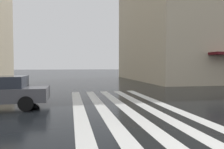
% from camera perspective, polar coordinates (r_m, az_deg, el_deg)
% --- Properties ---
extents(ground_plane, '(220.00, 220.00, 0.00)m').
position_cam_1_polar(ground_plane, '(5.25, 18.95, -18.43)').
color(ground_plane, black).
extents(zebra_crossing, '(13.00, 4.50, 0.01)m').
position_cam_1_polar(zebra_crossing, '(8.75, 4.38, -9.85)').
color(zebra_crossing, silver).
rests_on(zebra_crossing, ground_plane).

